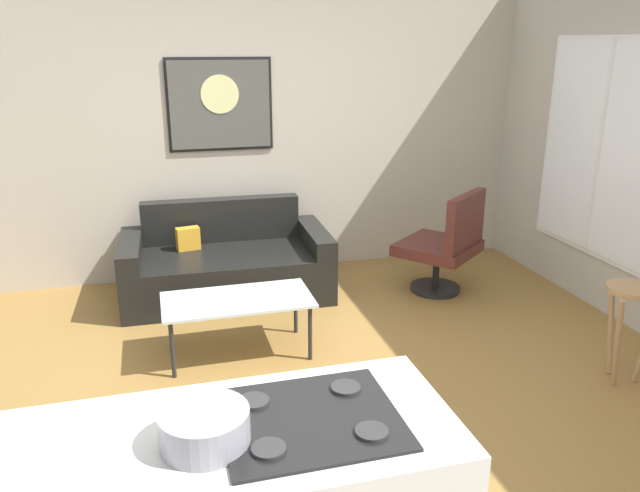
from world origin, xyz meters
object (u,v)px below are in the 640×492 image
(coffee_table, at_px, (237,303))
(wall_painting, at_px, (220,104))
(armchair, at_px, (446,244))
(bar_stool, at_px, (630,309))
(couch, at_px, (226,266))
(mixing_bowl, at_px, (205,428))

(coffee_table, bearing_deg, wall_painting, 85.47)
(armchair, xyz_separation_m, bar_stool, (0.45, -1.72, 0.06))
(coffee_table, xyz_separation_m, wall_painting, (0.13, 1.68, 1.23))
(wall_painting, bearing_deg, coffee_table, -94.53)
(couch, bearing_deg, coffee_table, -92.84)
(couch, bearing_deg, wall_painting, 81.87)
(armchair, bearing_deg, wall_painting, 150.81)
(couch, bearing_deg, mixing_bowl, -97.64)
(bar_stool, height_order, mixing_bowl, mixing_bowl)
(coffee_table, xyz_separation_m, bar_stool, (2.39, -1.05, 0.13))
(couch, height_order, armchair, armchair)
(couch, xyz_separation_m, mixing_bowl, (-0.47, -3.48, 0.72))
(mixing_bowl, xyz_separation_m, wall_painting, (0.54, 4.02, 0.63))
(coffee_table, height_order, bar_stool, bar_stool)
(coffee_table, distance_m, wall_painting, 2.09)
(bar_stool, bearing_deg, mixing_bowl, -155.37)
(coffee_table, distance_m, armchair, 2.06)
(mixing_bowl, relative_size, wall_painting, 0.31)
(couch, xyz_separation_m, wall_painting, (0.08, 0.53, 1.35))
(armchair, xyz_separation_m, wall_painting, (-1.81, 1.01, 1.16))
(armchair, relative_size, bar_stool, 1.39)
(couch, height_order, coffee_table, couch)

